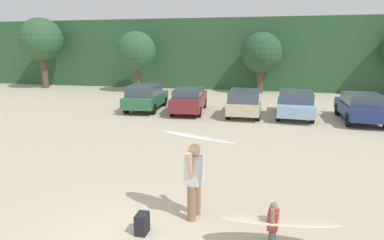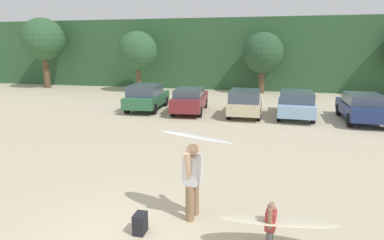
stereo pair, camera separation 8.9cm
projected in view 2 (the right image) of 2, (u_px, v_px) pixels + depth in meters
hillside_ridge at (242, 53)px, 34.82m from camera, size 108.00×12.00×6.45m
tree_far_left at (43, 40)px, 30.71m from camera, size 3.98×3.98×6.59m
tree_center_right at (138, 51)px, 28.41m from camera, size 3.41×3.41×5.25m
tree_ridge_back at (263, 53)px, 27.33m from camera, size 3.43×3.43×5.13m
parked_car_forest_green at (147, 97)px, 20.51m from camera, size 2.16×4.40×1.62m
parked_car_maroon at (190, 99)px, 19.83m from camera, size 2.10×4.62×1.47m
parked_car_champagne at (245, 102)px, 18.70m from camera, size 1.85×4.08×1.55m
parked_car_sky_blue at (296, 103)px, 18.39m from camera, size 2.10×4.72×1.52m
parked_car_navy at (363, 107)px, 17.26m from camera, size 1.97×4.42×1.50m
person_adult at (192, 177)px, 7.48m from camera, size 0.39×0.83×1.80m
person_child at (270, 225)px, 6.26m from camera, size 0.23×0.43×1.04m
surfboard_white at (195, 137)px, 7.11m from camera, size 1.90×1.15×0.16m
surfboard_cream at (278, 221)px, 6.32m from camera, size 2.35×0.86×0.20m
backpack_dropped at (140, 223)px, 7.00m from camera, size 0.24×0.34×0.45m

